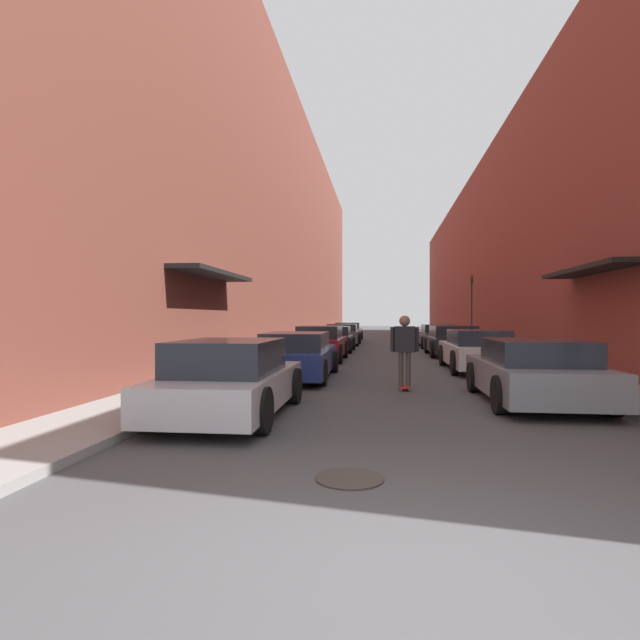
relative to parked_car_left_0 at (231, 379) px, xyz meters
The scene contains 18 objects.
ground 19.74m from the parked_car_left_0, 81.87° to the left, with size 134.13×134.13×0.00m, color #424244.
curb_strip_left 25.70m from the parked_car_left_0, 94.10° to the left, with size 1.80×60.97×0.12m.
curb_strip_right 26.68m from the parked_car_left_0, 73.86° to the left, with size 1.80×60.97×0.12m.
building_row_left 27.01m from the parked_car_left_0, 100.47° to the left, with size 4.90×60.97×15.48m.
building_row_right 28.06m from the parked_car_left_0, 68.07° to the left, with size 4.90×60.97×11.11m.
parked_car_left_0 is the anchor object (origin of this frame).
parked_car_left_1 5.29m from the parked_car_left_0, 87.76° to the left, with size 1.92×4.80×1.24m.
parked_car_left_2 10.85m from the parked_car_left_0, 89.25° to the left, with size 1.87×4.24×1.32m.
parked_car_left_3 15.88m from the parked_car_left_0, 89.77° to the left, with size 2.08×4.04×1.22m.
parked_car_left_4 21.76m from the parked_car_left_0, 89.75° to the left, with size 2.06×4.73×1.24m.
parked_car_left_5 27.40m from the parked_car_left_0, 89.96° to the left, with size 2.00×4.82×1.27m.
parked_car_right_0 5.74m from the parked_car_left_0, 19.98° to the left, with size 2.00×4.10×1.23m.
parked_car_right_1 9.54m from the parked_car_left_0, 55.57° to the left, with size 1.90×4.67×1.26m.
parked_car_right_2 14.93m from the parked_car_left_0, 68.55° to the left, with size 2.09×4.64×1.30m.
parked_car_right_3 20.31m from the parked_car_left_0, 74.30° to the left, with size 2.05×4.13×1.26m.
skateboarder 4.65m from the parked_car_left_0, 49.47° to the left, with size 0.65×0.78×1.69m.
manhole_cover 3.74m from the parked_car_left_0, 53.74° to the right, with size 0.70×0.70×0.02m.
traffic_light 23.52m from the parked_car_left_0, 70.89° to the left, with size 0.16×0.22×3.99m.
Camera 1 is at (-0.26, -3.19, 1.66)m, focal length 28.00 mm.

